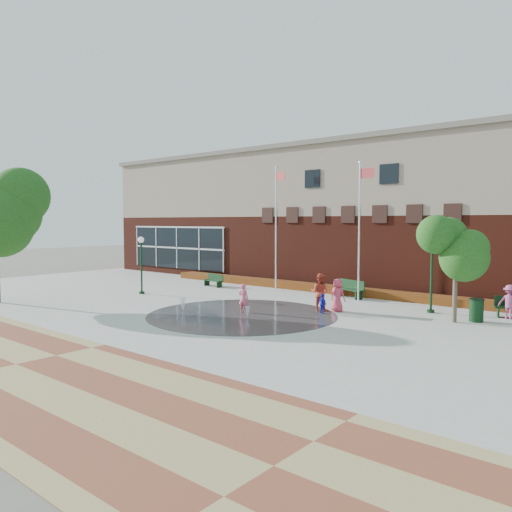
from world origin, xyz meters
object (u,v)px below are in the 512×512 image
Objects in this scene: trash_can at (476,310)px; child_splash at (244,298)px; flagpole_left at (276,221)px; bench_left at (213,283)px; flagpole_right at (360,223)px.

child_splash is (-8.80, -4.63, 0.18)m from trash_can.
flagpole_left is 7.59× the size of trash_can.
bench_left is 1.23× the size of child_splash.
flagpole_left is at bearing -179.54° from flagpole_right.
flagpole_left is at bearing 169.50° from trash_can.
flagpole_right is (5.81, -0.45, -0.09)m from flagpole_left.
bench_left is at bearing -148.44° from flagpole_left.
trash_can is at bearing -163.32° from child_splash.
bench_left is at bearing 176.33° from trash_can.
flagpole_left reaches higher than flagpole_right.
flagpole_left is at bearing -74.95° from child_splash.
flagpole_right is 10.68m from bench_left.
flagpole_right is 7.68m from child_splash.
trash_can is at bearing 5.80° from bench_left.
bench_left is at bearing -170.74° from flagpole_right.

